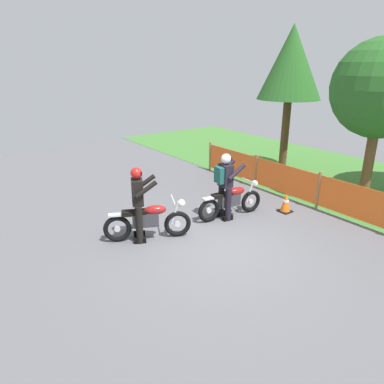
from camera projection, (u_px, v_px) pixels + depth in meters
ground at (220, 244)px, 7.89m from camera, size 24.00×24.00×0.02m
grass_verge at (375, 187)px, 11.48m from camera, size 24.00×6.14×0.01m
barrier_fence at (318, 190)px, 9.59m from camera, size 9.32×0.08×1.05m
tree_leftmost at (291, 64)px, 12.17m from camera, size 2.20×2.20×4.98m
tree_near_left at (381, 89)px, 9.52m from camera, size 2.64×2.64×4.43m
motorcycle_lead at (231, 201)px, 9.15m from camera, size 0.58×1.90×0.90m
motorcycle_trailing at (148, 220)px, 7.98m from camera, size 0.98×1.82×0.93m
rider_lead at (225, 183)px, 8.88m from camera, size 0.60×0.72×1.69m
rider_trailing at (139, 202)px, 7.78m from camera, size 0.69×0.71×1.69m
traffic_cone at (286, 203)px, 9.50m from camera, size 0.32×0.32×0.53m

